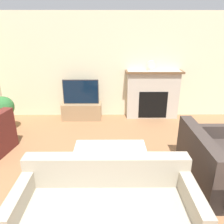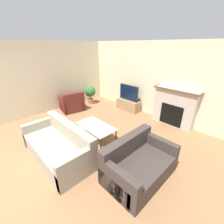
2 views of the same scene
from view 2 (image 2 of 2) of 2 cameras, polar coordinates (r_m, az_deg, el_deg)
name	(u,v)px [view 2 (image 2 of 2)]	position (r m, az deg, el deg)	size (l,w,h in m)	color
ground_plane	(25,166)	(4.21, -30.33, -17.25)	(20.00, 20.00, 0.00)	#936642
wall_back	(144,79)	(6.07, 12.03, 12.30)	(8.32, 0.06, 2.70)	beige
wall_left	(56,77)	(6.67, -20.49, 12.39)	(0.06, 7.52, 2.70)	beige
fireplace	(174,106)	(5.45, 22.65, 1.97)	(1.48, 0.37, 1.28)	#BCB2A3
tv_stand	(128,105)	(6.41, 6.20, 2.75)	(1.03, 0.41, 0.44)	#997A56
tv	(129,93)	(6.23, 6.41, 7.32)	(0.92, 0.06, 0.63)	#232328
couch_sectional	(59,146)	(3.98, -19.51, -12.27)	(2.05, 0.93, 0.82)	#9E937F
couch_loveseat	(138,165)	(3.34, 9.90, -19.12)	(0.93, 1.48, 0.82)	#3D332D
armchair_by_window	(72,104)	(6.48, -14.93, 3.10)	(0.91, 0.98, 0.82)	#5B231E
coffee_table	(96,127)	(4.34, -6.28, -5.73)	(1.18, 0.64, 0.44)	#333338
potted_plant	(90,93)	(7.04, -8.35, 7.34)	(0.50, 0.50, 0.84)	#AD704C
mantel_clock	(176,84)	(5.26, 23.21, 9.72)	(0.23, 0.07, 0.26)	beige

